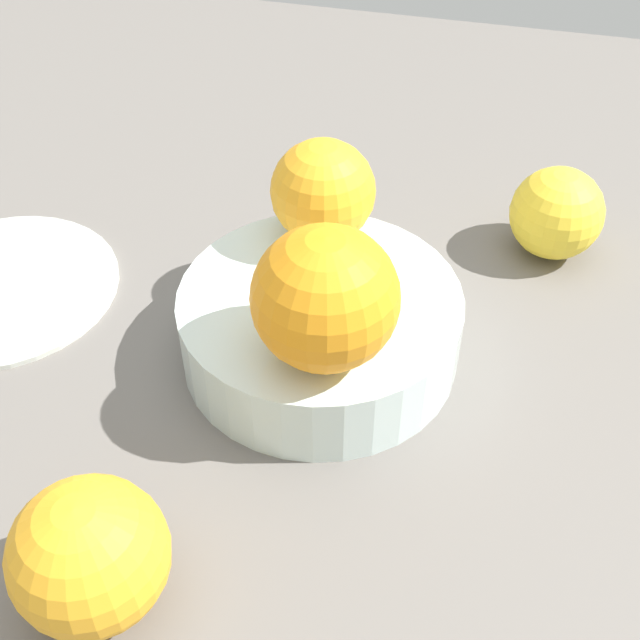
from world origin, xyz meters
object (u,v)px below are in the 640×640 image
(fruit_bowl, at_px, (320,327))
(orange_in_bowl_1, at_px, (325,298))
(orange_in_bowl_0, at_px, (323,191))
(orange_loose_1, at_px, (90,556))
(side_plate, at_px, (1,285))
(orange_loose_0, at_px, (557,213))

(fruit_bowl, height_order, orange_in_bowl_1, orange_in_bowl_1)
(orange_in_bowl_0, bearing_deg, orange_loose_1, -11.35)
(orange_in_bowl_1, relative_size, side_plate, 0.50)
(orange_in_bowl_0, distance_m, orange_loose_1, 0.27)
(orange_loose_0, relative_size, orange_loose_1, 0.88)
(fruit_bowl, relative_size, side_plate, 1.08)
(orange_in_bowl_0, bearing_deg, orange_in_bowl_1, 14.43)
(orange_loose_0, xyz_separation_m, orange_loose_1, (0.35, -0.21, 0.00))
(side_plate, bearing_deg, orange_loose_1, 40.64)
(fruit_bowl, height_order, orange_loose_1, orange_loose_1)
(orange_loose_1, bearing_deg, orange_in_bowl_1, 151.92)
(side_plate, bearing_deg, orange_in_bowl_1, 78.28)
(fruit_bowl, bearing_deg, orange_in_bowl_1, 17.38)
(orange_loose_1, relative_size, side_plate, 0.47)
(orange_in_bowl_1, height_order, orange_loose_1, orange_in_bowl_1)
(orange_loose_0, bearing_deg, orange_loose_1, -31.20)
(side_plate, bearing_deg, orange_loose_0, 110.38)
(fruit_bowl, distance_m, orange_loose_1, 0.21)
(orange_in_bowl_0, distance_m, orange_in_bowl_1, 0.11)
(fruit_bowl, relative_size, orange_loose_1, 2.30)
(orange_in_bowl_0, height_order, orange_loose_0, orange_in_bowl_0)
(orange_in_bowl_1, bearing_deg, orange_loose_0, 146.54)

